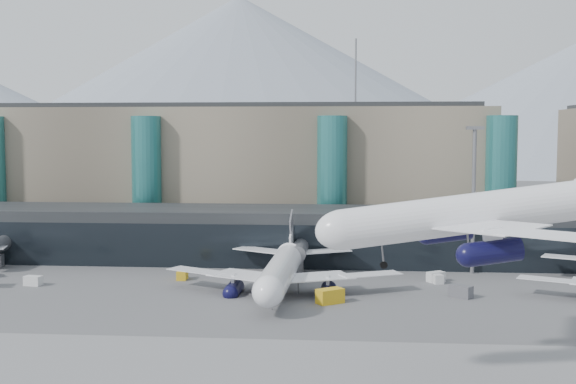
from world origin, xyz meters
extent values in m
plane|color=#515154|center=(0.00, 0.00, 0.00)|extent=(900.00, 900.00, 0.00)
cube|color=black|center=(0.00, 58.00, 5.00)|extent=(170.00, 18.00, 10.00)
cube|color=black|center=(0.00, 49.10, 4.00)|extent=(170.00, 0.40, 8.00)
cube|color=slate|center=(-55.00, 47.00, 1.20)|extent=(1.20, 1.20, 2.40)
cylinder|color=slate|center=(0.00, 47.00, 4.20)|extent=(2.80, 14.00, 2.80)
cube|color=slate|center=(0.00, 47.00, 1.20)|extent=(1.20, 1.20, 2.40)
cube|color=gray|center=(-25.00, 90.00, 15.00)|extent=(130.00, 30.00, 30.00)
cube|color=black|center=(-25.00, 90.00, 30.50)|extent=(123.50, 28.00, 1.00)
cylinder|color=#287271|center=(-35.00, 74.00, 14.00)|extent=(6.40, 6.40, 28.00)
cylinder|color=#287271|center=(5.00, 74.00, 14.00)|extent=(6.40, 6.40, 28.00)
cylinder|color=#287271|center=(40.00, 74.00, 14.00)|extent=(6.40, 6.40, 28.00)
cylinder|color=slate|center=(10.00, 90.00, 38.00)|extent=(0.40, 0.40, 16.00)
cone|color=gray|center=(-60.00, 380.00, 55.00)|extent=(400.00, 400.00, 110.00)
cylinder|color=slate|center=(30.00, 48.00, 12.50)|extent=(0.70, 0.70, 25.00)
cube|color=slate|center=(30.00, 48.00, 25.30)|extent=(3.00, 1.20, 0.60)
cylinder|color=white|center=(20.95, -9.28, 18.22)|extent=(23.39, 7.75, 3.82)
ellipsoid|color=white|center=(9.59, -11.27, 18.22)|extent=(5.93, 4.69, 3.82)
cube|color=white|center=(23.99, -17.11, 17.59)|extent=(14.03, 16.72, 0.19)
cylinder|color=black|center=(22.35, -15.39, 15.64)|extent=(4.91, 2.87, 2.10)
cube|color=white|center=(21.15, -0.88, 17.59)|extent=(9.69, 17.37, 0.19)
cylinder|color=black|center=(20.19, -3.05, 15.64)|extent=(4.91, 2.87, 2.10)
cylinder|color=slate|center=(12.99, -10.67, 15.74)|extent=(0.16, 0.16, 3.06)
cylinder|color=black|center=(12.99, -10.67, 14.40)|extent=(0.71, 0.36, 0.68)
cylinder|color=black|center=(22.32, -11.37, 14.40)|extent=(0.92, 0.48, 0.87)
cylinder|color=black|center=(21.53, -6.85, 14.40)|extent=(0.92, 0.48, 0.87)
cylinder|color=white|center=(-1.79, 31.00, 4.90)|extent=(5.07, 26.67, 4.40)
ellipsoid|color=white|center=(-2.13, 17.72, 4.90)|extent=(4.56, 6.27, 4.40)
cone|color=white|center=(-1.36, 48.07, 5.12)|extent=(4.59, 7.70, 4.40)
cube|color=white|center=(7.74, 32.66, 4.18)|extent=(19.97, 13.49, 0.22)
cylinder|color=black|center=(5.43, 31.20, 1.93)|extent=(2.55, 5.37, 2.42)
cube|color=white|center=(3.95, 47.94, 5.34)|extent=(10.52, 7.80, 0.18)
cube|color=white|center=(-11.23, 33.14, 4.18)|extent=(19.86, 14.23, 0.22)
cylinder|color=black|center=(-8.99, 31.56, 1.93)|extent=(2.55, 5.37, 2.42)
cube|color=white|center=(-6.67, 48.20, 5.34)|extent=(10.46, 8.16, 0.18)
cube|color=slate|center=(-1.35, 48.45, 8.65)|extent=(0.43, 6.58, 7.75)
cube|color=white|center=(-1.38, 47.31, 7.32)|extent=(0.42, 4.40, 4.24)
cylinder|color=slate|center=(-2.03, 21.71, 2.04)|extent=(0.18, 0.18, 3.52)
cylinder|color=black|center=(-2.03, 21.71, 0.50)|extent=(0.30, 0.79, 0.78)
cylinder|color=black|center=(0.88, 32.07, 0.50)|extent=(0.42, 1.01, 1.00)
cylinder|color=black|center=(-4.40, 32.21, 0.50)|extent=(0.42, 1.01, 1.00)
cube|color=white|center=(42.11, 31.63, 3.91)|extent=(18.68, 12.49, 0.21)
cube|color=white|center=(45.52, 45.95, 5.00)|extent=(9.84, 7.23, 0.16)
cube|color=silver|center=(-42.04, 32.08, 0.77)|extent=(2.96, 2.00, 1.54)
cube|color=gold|center=(-19.19, 38.62, 0.74)|extent=(1.67, 2.63, 1.48)
cube|color=#515157|center=(25.16, 29.12, 0.92)|extent=(3.68, 3.37, 1.83)
cube|color=silver|center=(22.83, 40.27, 0.82)|extent=(3.27, 2.85, 1.65)
cube|color=silver|center=(22.83, 39.18, 0.75)|extent=(2.17, 2.90, 1.51)
cube|color=gold|center=(5.81, 23.80, 1.06)|extent=(4.30, 3.86, 2.12)
camera|label=1|loc=(8.04, -78.38, 24.60)|focal=45.00mm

